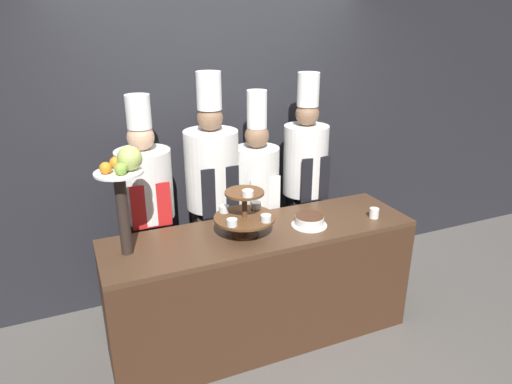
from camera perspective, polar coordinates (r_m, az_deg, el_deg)
ground_plane at (r=3.45m, az=2.86°, el=-20.43°), size 14.00×14.00×0.00m
wall_back at (r=3.83m, az=-4.88°, el=7.61°), size 10.00×0.06×2.80m
buffet_counter at (r=3.40m, az=0.68°, el=-11.60°), size 2.20×0.62×0.90m
tiered_stand at (r=3.05m, az=-1.43°, el=-2.64°), size 0.42×0.42×0.36m
fruit_pedestal at (r=2.82m, az=-16.19°, el=1.42°), size 0.29×0.29×0.69m
cake_round at (r=3.26m, az=6.69°, el=-3.58°), size 0.25×0.25×0.08m
cup_white at (r=3.47m, az=14.55°, el=-2.57°), size 0.07×0.07×0.07m
chef_left at (r=3.45m, az=-13.44°, el=-1.90°), size 0.39×0.39×1.80m
chef_center_left at (r=3.53m, az=-5.44°, el=0.23°), size 0.41×0.41×1.93m
chef_center_right at (r=3.69m, az=0.11°, el=-0.35°), size 0.36×0.36×1.78m
chef_right at (r=3.84m, az=6.12°, el=1.78°), size 0.37×0.37×1.89m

